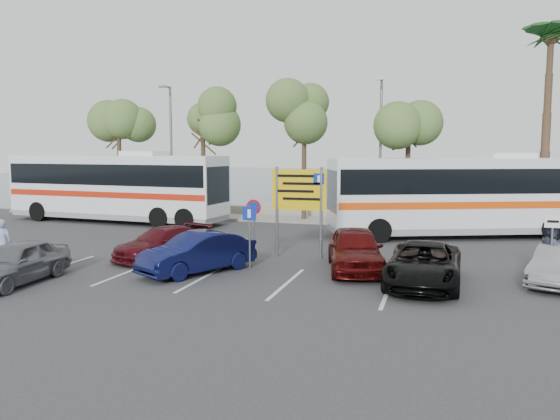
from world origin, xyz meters
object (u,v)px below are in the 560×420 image
(pedestrian_far, at_px, (552,252))
(suv_black, at_px, (424,264))
(street_lamp_left, at_px, (171,144))
(car_maroon, at_px, (162,243))
(car_silver_b, at_px, (559,266))
(pedestrian_near, at_px, (3,243))
(coach_bus_right, at_px, (465,198))
(street_lamp_right, at_px, (380,144))
(car_silver_a, at_px, (16,262))
(coach_bus_left, at_px, (117,189))
(car_red, at_px, (355,249))
(direction_sign, at_px, (299,197))
(car_blue, at_px, (197,253))

(pedestrian_far, bearing_deg, suv_black, 114.73)
(street_lamp_left, relative_size, car_maroon, 1.89)
(car_silver_b, xyz_separation_m, pedestrian_near, (-19.00, -2.79, 0.26))
(coach_bus_right, bearing_deg, pedestrian_near, -144.03)
(street_lamp_right, distance_m, car_silver_a, 19.90)
(car_silver_b, bearing_deg, street_lamp_left, 168.37)
(street_lamp_left, relative_size, suv_black, 1.66)
(coach_bus_left, relative_size, pedestrian_far, 7.16)
(suv_black, bearing_deg, coach_bus_left, 151.53)
(car_maroon, xyz_separation_m, pedestrian_far, (14.01, 0.42, 0.34))
(car_maroon, distance_m, pedestrian_near, 5.73)
(street_lamp_right, xyz_separation_m, car_maroon, (-7.11, -12.02, -3.98))
(car_red, bearing_deg, car_maroon, 166.48)
(car_red, height_order, pedestrian_near, pedestrian_near)
(coach_bus_left, height_order, car_silver_a, coach_bus_left)
(coach_bus_left, relative_size, suv_black, 2.83)
(pedestrian_near, bearing_deg, coach_bus_left, -98.93)
(car_maroon, bearing_deg, street_lamp_right, 79.96)
(direction_sign, relative_size, car_red, 0.80)
(pedestrian_far, bearing_deg, pedestrian_near, 99.71)
(street_lamp_right, height_order, car_red, street_lamp_right)
(street_lamp_right, relative_size, car_silver_b, 2.17)
(coach_bus_right, relative_size, car_silver_a, 3.30)
(car_silver_b, height_order, pedestrian_far, pedestrian_far)
(street_lamp_left, bearing_deg, car_blue, -59.19)
(car_red, relative_size, suv_black, 0.94)
(car_maroon, bearing_deg, coach_bus_right, 58.35)
(car_maroon, xyz_separation_m, pedestrian_near, (-4.89, -2.97, 0.26))
(car_silver_b, bearing_deg, street_lamp_right, 139.60)
(street_lamp_left, distance_m, pedestrian_near, 15.48)
(street_lamp_left, relative_size, car_blue, 1.88)
(street_lamp_left, xyz_separation_m, car_silver_b, (20.00, -12.21, -3.99))
(street_lamp_left, xyz_separation_m, pedestrian_far, (19.90, -11.59, -3.65))
(street_lamp_left, relative_size, direction_sign, 2.23)
(car_red, bearing_deg, suv_black, -44.83)
(coach_bus_right, distance_m, car_red, 9.91)
(car_blue, height_order, car_silver_b, car_blue)
(car_blue, height_order, car_red, car_red)
(car_maroon, xyz_separation_m, car_red, (7.61, 0.00, 0.16))
(car_silver_b, bearing_deg, coach_bus_left, 177.10)
(street_lamp_left, xyz_separation_m, street_lamp_right, (13.00, 0.00, 0.00))
(car_silver_a, distance_m, car_silver_b, 17.29)
(street_lamp_left, relative_size, car_silver_b, 2.17)
(suv_black, xyz_separation_m, pedestrian_near, (-14.90, -1.51, 0.20))
(direction_sign, distance_m, coach_bus_right, 9.79)
(pedestrian_near, bearing_deg, coach_bus_right, -167.03)
(car_silver_a, bearing_deg, pedestrian_near, 137.39)
(direction_sign, bearing_deg, pedestrian_near, -154.97)
(direction_sign, bearing_deg, suv_black, -32.82)
(car_blue, bearing_deg, street_lamp_left, 149.68)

